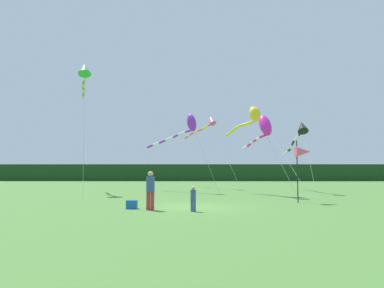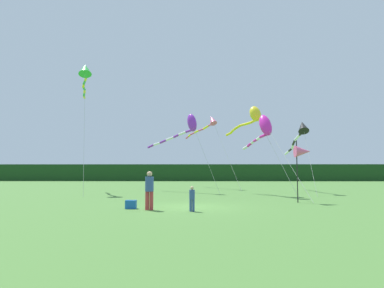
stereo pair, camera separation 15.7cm
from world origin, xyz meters
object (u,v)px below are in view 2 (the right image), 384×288
object	(u,v)px
kite_yellow	(253,116)
kite_black	(300,131)
person_child	(192,197)
person_adult	(149,188)
cooler_box	(131,204)
kite_magenta	(264,127)
kite_purple	(187,126)
banner_flag_pole	(302,152)
kite_green	(85,72)
kite_rainbow	(208,123)

from	to	relation	value
kite_yellow	kite_black	size ratio (longest dim) A/B	0.68
person_child	kite_black	distance (m)	16.78
person_child	person_adult	bearing A→B (deg)	165.62
cooler_box	kite_magenta	size ratio (longest dim) A/B	0.06
kite_black	kite_purple	distance (m)	9.87
kite_yellow	cooler_box	bearing A→B (deg)	-128.48
person_child	kite_yellow	size ratio (longest dim) A/B	0.16
cooler_box	kite_yellow	distance (m)	13.79
banner_flag_pole	kite_yellow	size ratio (longest dim) A/B	0.51
kite_green	kite_purple	world-z (taller)	kite_green
person_adult	cooler_box	size ratio (longest dim) A/B	3.48
kite_green	kite_magenta	xyz separation A→B (m)	(14.74, -3.60, -5.38)
person_child	kite_magenta	bearing A→B (deg)	60.05
person_child	kite_green	size ratio (longest dim) A/B	0.10
person_adult	kite_yellow	world-z (taller)	kite_yellow
banner_flag_pole	person_adult	bearing A→B (deg)	-156.20
kite_purple	kite_yellow	bearing A→B (deg)	-26.85
person_adult	kite_green	bearing A→B (deg)	121.70
banner_flag_pole	kite_green	size ratio (longest dim) A/B	0.32
kite_magenta	kite_yellow	bearing A→B (deg)	106.54
cooler_box	kite_purple	world-z (taller)	kite_purple
banner_flag_pole	kite_purple	world-z (taller)	kite_purple
kite_rainbow	kite_green	bearing A→B (deg)	-144.95
banner_flag_pole	kite_magenta	bearing A→B (deg)	104.85
cooler_box	kite_magenta	distance (m)	12.47
banner_flag_pole	kite_yellow	distance (m)	7.48
person_adult	banner_flag_pole	xyz separation A→B (m)	(8.52, 3.76, 1.94)
kite_yellow	kite_black	xyz separation A→B (m)	(4.51, 2.46, -0.93)
kite_green	kite_purple	distance (m)	10.08
kite_rainbow	kite_purple	size ratio (longest dim) A/B	1.45
banner_flag_pole	kite_yellow	world-z (taller)	kite_yellow
banner_flag_pole	kite_magenta	world-z (taller)	kite_magenta
banner_flag_pole	kite_black	distance (m)	9.64
person_adult	banner_flag_pole	size ratio (longest dim) A/B	0.50
banner_flag_pole	kite_magenta	size ratio (longest dim) A/B	0.42
cooler_box	kite_black	xyz separation A→B (m)	(12.23, 12.17, 5.09)
cooler_box	kite_rainbow	xyz separation A→B (m)	(4.42, 19.26, 6.80)
person_adult	kite_magenta	distance (m)	11.90
kite_yellow	kite_purple	world-z (taller)	kite_yellow
person_adult	person_child	xyz separation A→B (m)	(2.05, -0.52, -0.38)
cooler_box	banner_flag_pole	distance (m)	10.40
person_child	kite_purple	bearing A→B (deg)	92.75
person_adult	kite_magenta	bearing A→B (deg)	49.57
kite_rainbow	kite_black	size ratio (longest dim) A/B	0.96
person_child	cooler_box	bearing A→B (deg)	160.77
person_adult	kite_rainbow	distance (m)	20.96
kite_green	kite_magenta	bearing A→B (deg)	-13.73
cooler_box	kite_black	world-z (taller)	kite_black
kite_rainbow	kite_magenta	size ratio (longest dim) A/B	1.16
cooler_box	person_child	bearing A→B (deg)	-19.23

